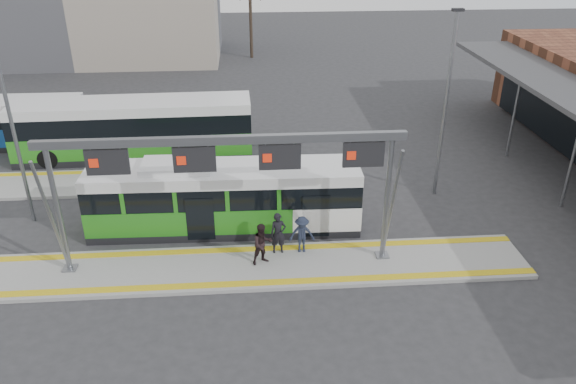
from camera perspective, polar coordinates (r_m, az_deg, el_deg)
name	(u,v)px	position (r m, az deg, el deg)	size (l,w,h in m)	color
ground	(242,269)	(21.77, -4.69, -7.82)	(120.00, 120.00, 0.00)	#2D2D30
platform_main	(242,268)	(21.73, -4.69, -7.65)	(22.00, 3.00, 0.15)	gray
platform_second	(162,181)	(29.02, -12.65, 1.12)	(20.00, 3.00, 0.15)	gray
tactile_main	(242,266)	(21.68, -4.70, -7.47)	(22.00, 2.65, 0.02)	gold
tactile_second	(165,170)	(30.02, -12.40, 2.21)	(20.00, 0.35, 0.02)	gold
gantry	(228,164)	(19.90, -6.15, 2.82)	(13.00, 1.68, 5.20)	slate
hero_bus	(224,198)	(23.85, -6.55, -0.61)	(11.38, 2.65, 3.11)	black
bg_bus_green	(134,129)	(31.98, -15.34, 6.15)	(12.77, 2.99, 3.18)	black
passenger_a	(278,233)	(22.00, -1.00, -4.21)	(0.62, 0.41, 1.70)	black
passenger_b	(263,244)	(21.37, -2.60, -5.30)	(0.82, 0.64, 1.68)	black
passenger_c	(302,234)	(22.08, 1.42, -4.33)	(1.00, 0.57, 1.55)	#1E2537
lamp_west	(11,122)	(25.58, -26.29, 6.39)	(0.50, 0.25, 8.71)	slate
lamp_east	(446,102)	(26.51, 15.74, 8.75)	(0.50, 0.25, 8.64)	slate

